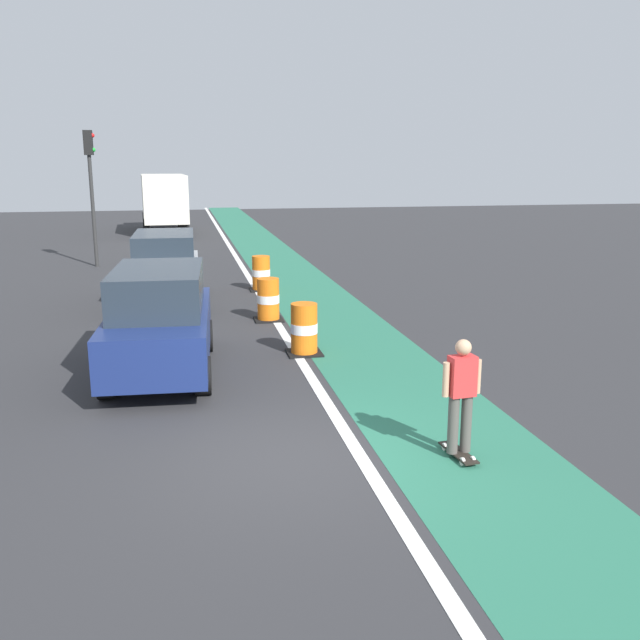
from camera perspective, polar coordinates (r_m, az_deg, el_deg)
ground_plane at (r=9.78m, az=-2.10°, el=-11.27°), size 100.00×100.00×0.00m
bike_lane_strip at (r=21.53m, az=-1.04°, el=2.28°), size 2.50×80.00×0.01m
lane_divider_stripe at (r=21.31m, az=-5.01°, el=2.12°), size 0.20×80.00×0.01m
skateboarder_on_lane at (r=9.66m, az=11.54°, el=-6.05°), size 0.57×0.82×1.69m
parked_suv_nearest at (r=13.58m, az=-13.05°, el=-0.02°), size 2.12×4.70×2.04m
parked_suv_second at (r=20.09m, az=-12.60°, el=4.17°), size 2.00×4.64×2.04m
traffic_barrel_front at (r=14.62m, az=-1.32°, el=-0.78°), size 0.73×0.73×1.09m
traffic_barrel_mid at (r=17.75m, az=-4.28°, el=1.66°), size 0.73×0.73×1.09m
traffic_barrel_back at (r=21.91m, az=-4.87°, el=3.82°), size 0.73×0.73×1.09m
delivery_truck_down_block at (r=40.57m, az=-12.75°, el=9.66°), size 2.71×7.71×3.23m
traffic_light_corner at (r=27.96m, az=-18.36°, el=11.33°), size 0.41×0.32×5.10m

